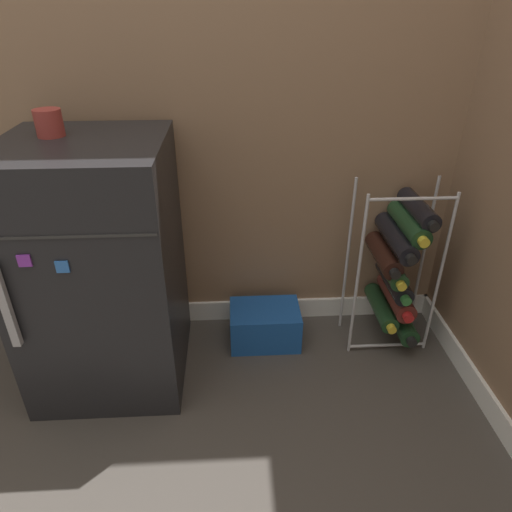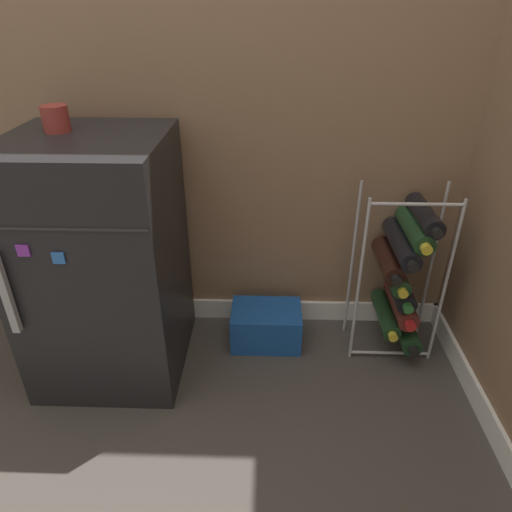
% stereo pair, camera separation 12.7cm
% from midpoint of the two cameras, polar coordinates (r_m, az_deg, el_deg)
% --- Properties ---
extents(ground_plane, '(14.00, 14.00, 0.00)m').
position_cam_midpoint_polar(ground_plane, '(1.62, -7.11, -21.26)').
color(ground_plane, '#423D38').
extents(wall_back, '(6.86, 0.07, 2.50)m').
position_cam_midpoint_polar(wall_back, '(1.69, -8.70, 28.79)').
color(wall_back, '#84664C').
rests_on(wall_back, ground_plane).
extents(mini_fridge, '(0.51, 0.54, 0.89)m').
position_cam_midpoint_polar(mini_fridge, '(1.67, -20.77, -1.58)').
color(mini_fridge, black).
rests_on(mini_fridge, ground_plane).
extents(wine_rack, '(0.32, 0.33, 0.68)m').
position_cam_midpoint_polar(wine_rack, '(1.83, 15.23, -1.53)').
color(wine_rack, '#B2B2B7').
rests_on(wine_rack, ground_plane).
extents(soda_box, '(0.28, 0.20, 0.16)m').
position_cam_midpoint_polar(soda_box, '(1.90, -0.82, -8.64)').
color(soda_box, '#194C9E').
rests_on(soda_box, ground_plane).
extents(fridge_top_cup, '(0.08, 0.08, 0.08)m').
position_cam_midpoint_polar(fridge_top_cup, '(1.58, -26.65, 14.63)').
color(fridge_top_cup, maroon).
rests_on(fridge_top_cup, mini_fridge).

